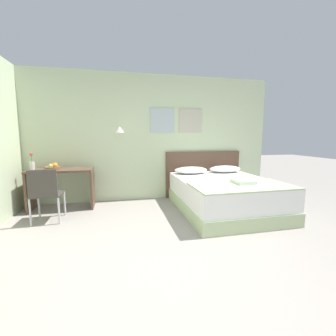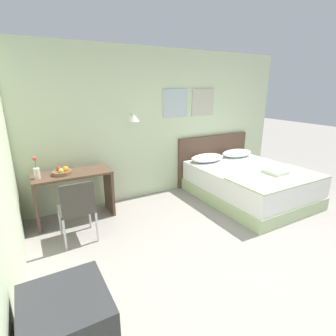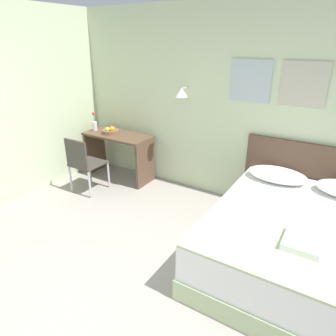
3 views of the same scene
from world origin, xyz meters
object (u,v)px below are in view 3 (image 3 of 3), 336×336
at_px(folded_towel_near_foot, 302,242).
at_px(flower_vase, 95,124).
at_px(pillow_left, 277,175).
at_px(throw_blanket, 285,251).
at_px(headboard, 313,184).
at_px(desk, 118,148).
at_px(bed, 294,243).
at_px(fruit_bowl, 111,131).
at_px(desk_chair, 83,161).

xyz_separation_m(folded_towel_near_foot, flower_vase, (-3.51, 1.19, 0.23)).
relative_size(pillow_left, folded_towel_near_foot, 2.08).
relative_size(pillow_left, throw_blanket, 0.45).
bearing_deg(headboard, flower_vase, -174.68).
bearing_deg(throw_blanket, folded_towel_near_foot, 54.91).
distance_m(headboard, desk, 2.96).
bearing_deg(bed, headboard, 90.00).
distance_m(headboard, pillow_left, 0.51).
xyz_separation_m(pillow_left, fruit_bowl, (-2.68, -0.00, 0.15)).
bearing_deg(headboard, fruit_bowl, -174.48).
height_order(folded_towel_near_foot, desk, desk).
bearing_deg(headboard, desk, -174.36).
distance_m(headboard, throw_blanket, 1.66).
bearing_deg(headboard, throw_blanket, -90.00).
bearing_deg(throw_blanket, fruit_bowl, 156.21).
xyz_separation_m(headboard, desk_chair, (-3.03, -1.00, 0.00)).
height_order(headboard, folded_towel_near_foot, headboard).
xyz_separation_m(bed, headboard, (-0.00, 1.06, 0.22)).
bearing_deg(fruit_bowl, headboard, 5.52).
bearing_deg(desk_chair, flower_vase, 119.44).
height_order(headboard, flower_vase, flower_vase).
relative_size(desk_chair, fruit_bowl, 3.16).
height_order(throw_blanket, desk_chair, desk_chair).
xyz_separation_m(throw_blanket, flower_vase, (-3.41, 1.34, 0.27)).
distance_m(bed, fruit_bowl, 3.21).
height_order(throw_blanket, flower_vase, flower_vase).
xyz_separation_m(bed, flower_vase, (-3.41, 0.74, 0.58)).
height_order(bed, folded_towel_near_foot, folded_towel_near_foot).
xyz_separation_m(pillow_left, desk_chair, (-2.63, -0.71, -0.14)).
distance_m(throw_blanket, folded_towel_near_foot, 0.18).
height_order(pillow_left, flower_vase, flower_vase).
height_order(headboard, pillow_left, headboard).
bearing_deg(headboard, pillow_left, -143.34).
relative_size(fruit_bowl, flower_vase, 0.86).
relative_size(pillow_left, fruit_bowl, 2.57).
height_order(desk, fruit_bowl, fruit_bowl).
bearing_deg(folded_towel_near_foot, bed, 102.58).
xyz_separation_m(folded_towel_near_foot, desk, (-3.05, 1.22, -0.11)).
bearing_deg(flower_vase, pillow_left, 0.48).
relative_size(desk_chair, flower_vase, 2.72).
height_order(headboard, fruit_bowl, headboard).
xyz_separation_m(bed, desk, (-2.94, 0.77, 0.24)).
height_order(bed, headboard, headboard).
height_order(throw_blanket, desk, desk).
bearing_deg(throw_blanket, headboard, 90.00).
bearing_deg(desk_chair, fruit_bowl, 94.10).
height_order(pillow_left, folded_towel_near_foot, pillow_left).
distance_m(desk_chair, fruit_bowl, 0.76).
distance_m(fruit_bowl, flower_vase, 0.34).
bearing_deg(folded_towel_near_foot, flower_vase, 161.25).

